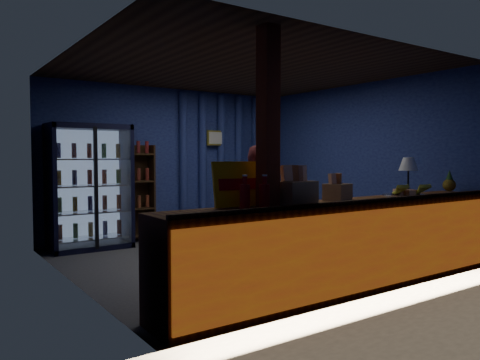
% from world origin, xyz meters
% --- Properties ---
extents(ground, '(4.60, 4.60, 0.00)m').
position_xyz_m(ground, '(0.00, 0.00, 0.00)').
color(ground, '#515154').
rests_on(ground, ground).
extents(room_walls, '(4.60, 4.60, 4.60)m').
position_xyz_m(room_walls, '(0.00, 0.00, 1.57)').
color(room_walls, navy).
rests_on(room_walls, ground).
extents(counter, '(4.40, 0.57, 0.99)m').
position_xyz_m(counter, '(0.00, -1.91, 0.48)').
color(counter, brown).
rests_on(counter, ground).
extents(support_post, '(0.16, 0.16, 2.60)m').
position_xyz_m(support_post, '(-1.05, -1.90, 1.30)').
color(support_post, maroon).
rests_on(support_post, ground).
extents(beverage_cooler, '(1.20, 0.62, 1.90)m').
position_xyz_m(beverage_cooler, '(-1.55, 1.92, 0.93)').
color(beverage_cooler, black).
rests_on(beverage_cooler, ground).
extents(bottle_shelf, '(0.50, 0.28, 1.60)m').
position_xyz_m(bottle_shelf, '(-0.70, 2.06, 0.79)').
color(bottle_shelf, '#3D2713').
rests_on(bottle_shelf, ground).
extents(curtain_folds, '(1.74, 0.14, 2.50)m').
position_xyz_m(curtain_folds, '(1.00, 2.14, 1.30)').
color(curtain_folds, navy).
rests_on(curtain_folds, room_walls).
extents(framed_picture, '(0.36, 0.04, 0.28)m').
position_xyz_m(framed_picture, '(0.85, 2.10, 1.75)').
color(framed_picture, yellow).
rests_on(framed_picture, room_walls).
extents(shopkeeper, '(0.64, 0.51, 1.54)m').
position_xyz_m(shopkeeper, '(-0.76, -1.44, 0.77)').
color(shopkeeper, maroon).
rests_on(shopkeeper, ground).
extents(green_chair, '(0.77, 0.79, 0.67)m').
position_xyz_m(green_chair, '(1.57, 1.33, 0.33)').
color(green_chair, '#5EBD79').
rests_on(green_chair, ground).
extents(side_table, '(0.62, 0.51, 0.61)m').
position_xyz_m(side_table, '(1.32, 1.47, 0.25)').
color(side_table, '#3D2713').
rests_on(side_table, ground).
extents(yellow_sign, '(0.54, 0.16, 0.42)m').
position_xyz_m(yellow_sign, '(-1.24, -1.71, 1.16)').
color(yellow_sign, yellow).
rests_on(yellow_sign, counter).
extents(soda_bottles, '(0.41, 0.18, 0.31)m').
position_xyz_m(soda_bottles, '(-1.15, -1.93, 1.07)').
color(soda_bottles, '#AA0B0E').
rests_on(soda_bottles, counter).
extents(snack_box_left, '(0.39, 0.33, 0.38)m').
position_xyz_m(snack_box_left, '(-0.76, -1.93, 1.09)').
color(snack_box_left, '#A5864F').
rests_on(snack_box_left, counter).
extents(snack_box_centre, '(0.32, 0.29, 0.29)m').
position_xyz_m(snack_box_centre, '(0.00, -1.77, 1.05)').
color(snack_box_centre, '#A5864F').
rests_on(snack_box_centre, counter).
extents(pastry_tray, '(0.49, 0.49, 0.08)m').
position_xyz_m(pastry_tray, '(0.97, -1.90, 0.98)').
color(pastry_tray, silver).
rests_on(pastry_tray, counter).
extents(banana_bunches, '(0.51, 0.30, 0.17)m').
position_xyz_m(banana_bunches, '(0.94, -1.99, 1.03)').
color(banana_bunches, yellow).
rests_on(banana_bunches, counter).
extents(table_lamp, '(0.23, 0.23, 0.45)m').
position_xyz_m(table_lamp, '(1.24, -1.76, 1.30)').
color(table_lamp, black).
rests_on(table_lamp, counter).
extents(pineapple, '(0.16, 0.16, 0.28)m').
position_xyz_m(pineapple, '(2.05, -1.81, 1.07)').
color(pineapple, olive).
rests_on(pineapple, counter).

